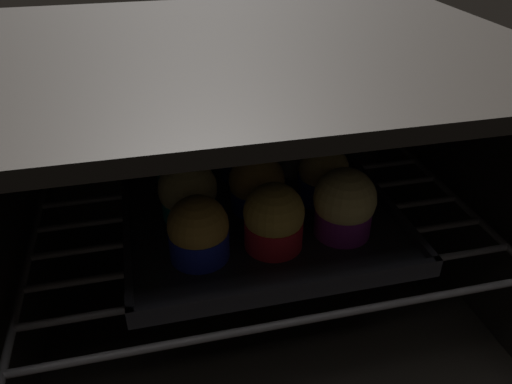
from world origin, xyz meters
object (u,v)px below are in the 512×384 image
object	(u,v)px
baking_tray	(256,208)
muffin_row0_col0	(198,231)
muffin_row1_col1	(258,185)
muffin_row0_col2	(344,205)
muffin_row0_col1	(274,219)
muffin_row2_col0	(180,159)
muffin_row1_col0	(188,192)
muffin_row2_col1	(244,152)
muffin_row1_col2	(323,175)
muffin_row2_col2	(299,146)

from	to	relation	value
baking_tray	muffin_row0_col0	xyz separation A→B (cm)	(-8.23, -8.25, 3.73)
muffin_row0_col0	muffin_row1_col1	size ratio (longest dim) A/B	1.00
muffin_row0_col0	muffin_row0_col2	distance (cm)	16.52
muffin_row0_col1	muffin_row2_col0	distance (cm)	18.32
muffin_row1_col0	muffin_row1_col1	world-z (taller)	muffin_row1_col0
muffin_row2_col0	muffin_row1_col1	bearing A→B (deg)	-44.41
muffin_row0_col1	baking_tray	bearing A→B (deg)	89.95
baking_tray	muffin_row0_col0	distance (cm)	12.23
muffin_row1_col0	muffin_row2_col1	world-z (taller)	muffin_row2_col1
muffin_row1_col2	muffin_row2_col1	xyz separation A→B (cm)	(-8.28, 8.32, 0.15)
baking_tray	muffin_row0_col0	bearing A→B (deg)	-134.91
muffin_row2_col1	muffin_row2_col2	xyz separation A→B (cm)	(7.69, -0.17, -0.01)
muffin_row0_col0	muffin_row2_col0	world-z (taller)	same
muffin_row0_col1	muffin_row1_col0	xyz separation A→B (cm)	(-8.33, 8.12, -0.27)
muffin_row1_col0	muffin_row2_col2	size ratio (longest dim) A/B	0.96
baking_tray	muffin_row1_col1	xyz separation A→B (cm)	(0.16, -0.40, 3.71)
muffin_row1_col0	muffin_row1_col2	bearing A→B (deg)	-0.40
muffin_row0_col0	muffin_row2_col0	distance (cm)	16.24
baking_tray	muffin_row1_col2	world-z (taller)	muffin_row1_col2
muffin_row0_col0	muffin_row1_col2	bearing A→B (deg)	25.38
baking_tray	muffin_row2_col2	world-z (taller)	muffin_row2_col2
muffin_row1_col0	muffin_row2_col2	xyz separation A→B (cm)	(16.32, 8.03, 0.19)
muffin_row0_col1	muffin_row2_col0	xyz separation A→B (cm)	(-8.40, 16.28, -0.16)
muffin_row1_col2	muffin_row2_col2	size ratio (longest dim) A/B	0.95
muffin_row2_col0	muffin_row2_col2	bearing A→B (deg)	-0.46
muffin_row0_col0	muffin_row2_col0	size ratio (longest dim) A/B	0.99
baking_tray	muffin_row2_col1	distance (cm)	8.97
muffin_row1_col0	muffin_row0_col0	bearing A→B (deg)	-89.20
muffin_row2_col0	baking_tray	bearing A→B (deg)	-43.56
muffin_row0_col0	muffin_row2_col1	xyz separation A→B (cm)	(8.51, 16.28, 0.24)
muffin_row0_col0	muffin_row2_col0	bearing A→B (deg)	90.63
muffin_row1_col2	muffin_row2_col0	xyz separation A→B (cm)	(-16.97, 8.28, 0.06)
muffin_row0_col1	muffin_row2_col1	size ratio (longest dim) A/B	1.02
muffin_row1_col1	muffin_row2_col0	distance (cm)	11.99
muffin_row1_col2	muffin_row2_col0	bearing A→B (deg)	153.99
muffin_row0_col2	muffin_row1_col2	world-z (taller)	muffin_row0_col2
baking_tray	muffin_row2_col1	bearing A→B (deg)	87.97
muffin_row2_col0	muffin_row2_col2	world-z (taller)	muffin_row2_col2
muffin_row1_col1	muffin_row2_col2	world-z (taller)	muffin_row2_col2
muffin_row0_col0	baking_tray	bearing A→B (deg)	45.09
baking_tray	muffin_row0_col1	size ratio (longest dim) A/B	4.25
muffin_row0_col1	muffin_row0_col2	size ratio (longest dim) A/B	0.94
muffin_row0_col0	muffin_row2_col2	world-z (taller)	muffin_row2_col2
muffin_row2_col2	muffin_row0_col1	bearing A→B (deg)	-116.31
muffin_row0_col2	muffin_row2_col1	distance (cm)	17.79
baking_tray	muffin_row0_col2	xyz separation A→B (cm)	(8.29, -7.85, 4.29)
muffin_row1_col2	muffin_row2_col2	distance (cm)	8.17
muffin_row1_col2	muffin_row2_col1	bearing A→B (deg)	134.86
baking_tray	muffin_row2_col0	xyz separation A→B (cm)	(-8.40, 7.99, 3.89)
muffin_row1_col1	muffin_row2_col1	size ratio (longest dim) A/B	0.97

